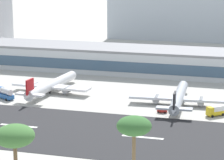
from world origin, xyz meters
name	(u,v)px	position (x,y,z in m)	size (l,w,h in m)	color
ground_plane	(15,126)	(0.00, 0.00, 0.00)	(1400.00, 1400.00, 0.00)	#B2AFA8
runway_strip	(15,126)	(0.00, 0.03, 0.04)	(800.00, 40.16, 0.08)	#262628
runway_centreline_dash_4	(19,126)	(1.29, 0.03, 0.09)	(12.00, 1.20, 0.01)	white
runway_centreline_dash_5	(143,137)	(39.51, 0.03, 0.09)	(12.00, 1.20, 0.01)	white
terminal_building	(136,60)	(16.96, 85.04, 5.41)	(148.66, 23.23, 10.80)	silver
distant_hotel_block	(205,8)	(34.65, 188.83, 19.01)	(114.74, 27.04, 38.01)	#A8B2BC
airliner_red_tail_gate_0	(50,86)	(-4.85, 39.85, 2.74)	(30.81, 41.06, 8.57)	white
airliner_black_tail_gate_1	(179,98)	(43.88, 35.79, 2.65)	(33.99, 39.89, 8.32)	silver
service_baggage_tug_0	(162,109)	(40.16, 26.11, 1.05)	(3.25, 1.97, 2.20)	#B2231E
service_box_truck_1	(215,110)	(57.20, 27.14, 1.79)	(6.00, 5.87, 3.25)	gold
service_fuel_truck_2	(5,93)	(-17.44, 27.95, 2.03)	(8.61, 6.64, 3.95)	#23569E
palm_tree_0	(15,137)	(25.23, -50.73, 15.51)	(7.99, 7.99, 17.97)	brown
palm_tree_1	(134,127)	(46.00, -37.39, 15.21)	(7.37, 7.37, 17.56)	brown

